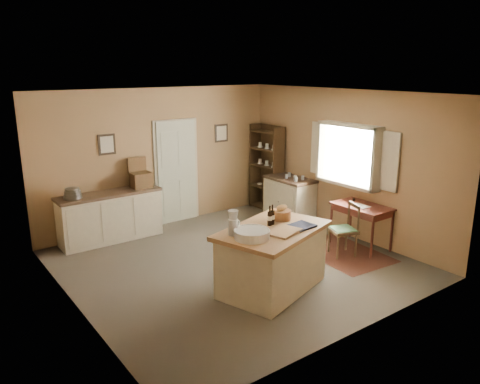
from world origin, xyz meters
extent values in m
plane|color=#5E5548|center=(0.00, 0.00, 0.00)|extent=(5.00, 5.00, 0.00)
cube|color=olive|center=(0.00, 2.50, 1.35)|extent=(5.00, 0.10, 2.70)
cube|color=olive|center=(0.00, -2.50, 1.35)|extent=(5.00, 0.10, 2.70)
cube|color=olive|center=(-2.50, 0.00, 1.35)|extent=(0.10, 5.00, 2.70)
cube|color=olive|center=(2.50, 0.00, 1.35)|extent=(0.10, 5.00, 2.70)
plane|color=silver|center=(0.00, 0.00, 2.70)|extent=(5.00, 5.00, 0.00)
cube|color=beige|center=(0.35, 2.47, 1.05)|extent=(0.97, 0.06, 2.11)
cube|color=black|center=(-1.05, 2.48, 1.72)|extent=(0.32, 0.02, 0.38)
cube|color=beige|center=(-1.05, 2.47, 1.72)|extent=(0.24, 0.01, 0.30)
cube|color=black|center=(1.45, 2.48, 1.72)|extent=(0.32, 0.02, 0.38)
cube|color=beige|center=(1.45, 2.47, 1.72)|extent=(0.24, 0.01, 0.30)
cube|color=beige|center=(2.38, -0.20, 1.02)|extent=(0.25, 1.32, 0.06)
cube|color=beige|center=(2.38, -0.20, 2.08)|extent=(0.25, 1.32, 0.06)
cube|color=white|center=(2.50, -0.20, 1.55)|extent=(0.01, 1.20, 1.00)
cube|color=beige|center=(2.46, -1.02, 1.55)|extent=(0.04, 0.35, 1.00)
cube|color=beige|center=(2.46, 0.62, 1.55)|extent=(0.04, 0.35, 1.00)
cube|color=beige|center=(-0.07, -1.02, 0.42)|extent=(1.70, 1.34, 0.85)
cube|color=#9F7744|center=(-0.07, -1.02, 0.88)|extent=(1.84, 1.48, 0.06)
cylinder|color=white|center=(-0.54, -1.15, 0.96)|extent=(0.47, 0.47, 0.11)
cube|color=#9F7744|center=(-0.07, -1.25, 0.92)|extent=(0.54, 0.45, 0.03)
cube|color=black|center=(0.29, -1.21, 0.92)|extent=(0.40, 0.33, 0.02)
cylinder|color=#956035|center=(0.29, -0.79, 0.98)|extent=(0.28, 0.28, 0.14)
cylinder|color=black|center=(-0.03, -0.90, 1.05)|extent=(0.07, 0.07, 0.29)
cylinder|color=black|center=(0.03, -0.88, 1.05)|extent=(0.07, 0.07, 0.29)
cube|color=beige|center=(-1.18, 2.20, 0.42)|extent=(1.81, 0.50, 0.85)
cube|color=#332319|center=(-1.18, 2.20, 0.88)|extent=(1.85, 0.53, 0.05)
cube|color=#51361D|center=(-0.55, 2.20, 1.04)|extent=(0.36, 0.27, 0.28)
cylinder|color=#59544F|center=(-1.82, 2.20, 0.99)|extent=(0.31, 0.31, 0.18)
cube|color=#502519|center=(1.75, -0.73, 0.00)|extent=(1.22, 1.68, 0.01)
cube|color=#3A150F|center=(2.20, -0.73, 0.75)|extent=(0.60, 0.98, 0.03)
cube|color=#3A150F|center=(2.20, -0.73, 0.68)|extent=(0.54, 0.92, 0.10)
cube|color=silver|center=(2.15, -0.73, 0.77)|extent=(0.22, 0.30, 0.01)
cylinder|color=black|center=(2.30, -0.45, 0.79)|extent=(0.05, 0.05, 0.05)
cylinder|color=#3A150F|center=(1.94, -1.18, 0.36)|extent=(0.04, 0.04, 0.72)
cylinder|color=#3A150F|center=(2.46, -1.18, 0.36)|extent=(0.04, 0.04, 0.72)
cylinder|color=#3A150F|center=(1.94, -0.27, 0.36)|extent=(0.04, 0.04, 0.72)
cylinder|color=#3A150F|center=(2.46, -0.27, 0.36)|extent=(0.04, 0.04, 0.72)
cube|color=beige|center=(2.20, 1.12, 0.42)|extent=(0.56, 1.01, 0.85)
cube|color=#332319|center=(2.20, 1.12, 0.88)|extent=(0.59, 1.05, 0.05)
cylinder|color=silver|center=(2.17, 0.97, 0.95)|extent=(0.24, 0.24, 0.09)
cube|color=#2F2012|center=(2.31, 1.60, 0.93)|extent=(0.32, 0.04, 1.86)
cube|color=#2F2012|center=(2.31, 2.40, 0.93)|extent=(0.32, 0.04, 1.86)
cube|color=#2F2012|center=(2.46, 2.00, 0.93)|extent=(0.02, 0.84, 1.86)
cube|color=#2F2012|center=(2.31, 2.00, 0.05)|extent=(0.32, 0.80, 0.03)
cube|color=#2F2012|center=(2.31, 2.00, 0.51)|extent=(0.32, 0.80, 0.03)
cube|color=#2F2012|center=(2.31, 2.00, 0.98)|extent=(0.32, 0.80, 0.03)
cube|color=#2F2012|center=(2.31, 2.00, 1.35)|extent=(0.32, 0.80, 0.03)
cube|color=#2F2012|center=(2.31, 2.00, 1.72)|extent=(0.32, 0.80, 0.03)
cylinder|color=white|center=(2.31, 2.00, 1.04)|extent=(0.12, 0.12, 0.11)
camera|label=1|loc=(-4.07, -5.69, 3.09)|focal=35.00mm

